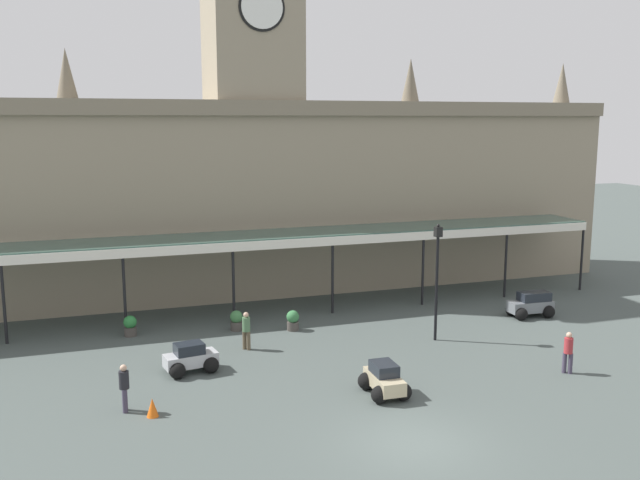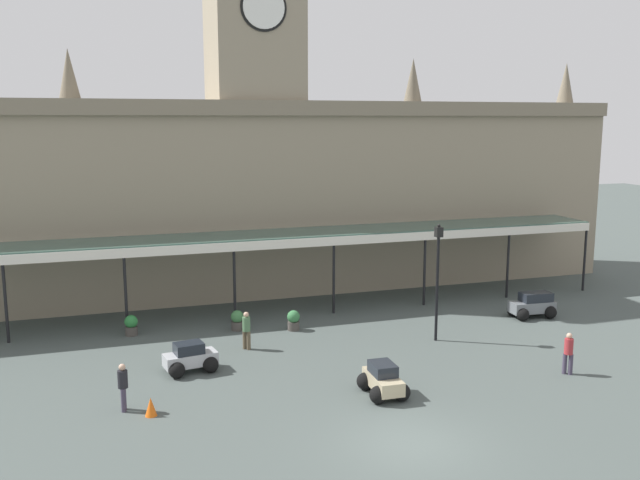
% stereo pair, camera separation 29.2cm
% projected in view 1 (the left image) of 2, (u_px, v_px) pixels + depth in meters
% --- Properties ---
extents(ground_plane, '(140.00, 140.00, 0.00)m').
position_uv_depth(ground_plane, '(414.00, 444.00, 21.37)').
color(ground_plane, '#46504D').
extents(station_building, '(43.34, 5.61, 19.44)m').
position_uv_depth(station_building, '(254.00, 183.00, 39.68)').
color(station_building, gray).
rests_on(station_building, ground).
extents(entrance_canopy, '(36.06, 3.26, 4.07)m').
position_uv_depth(entrance_canopy, '(277.00, 237.00, 35.48)').
color(entrance_canopy, '#38564C').
rests_on(entrance_canopy, ground).
extents(car_beige_sedan, '(1.56, 2.08, 1.19)m').
position_uv_depth(car_beige_sedan, '(384.00, 381.00, 25.09)').
color(car_beige_sedan, tan).
rests_on(car_beige_sedan, ground).
extents(car_grey_estate, '(2.29, 1.62, 1.27)m').
position_uv_depth(car_grey_estate, '(531.00, 306.00, 35.05)').
color(car_grey_estate, slate).
rests_on(car_grey_estate, ground).
extents(car_silver_sedan, '(2.16, 1.72, 1.19)m').
position_uv_depth(car_silver_sedan, '(191.00, 360.00, 27.33)').
color(car_silver_sedan, '#B2B5BA').
rests_on(car_silver_sedan, ground).
extents(pedestrian_crossing_forecourt, '(0.34, 0.34, 1.67)m').
position_uv_depth(pedestrian_crossing_forecourt, '(568.00, 351.00, 27.15)').
color(pedestrian_crossing_forecourt, '#3F384C').
rests_on(pedestrian_crossing_forecourt, ground).
extents(pedestrian_near_entrance, '(0.34, 0.39, 1.67)m').
position_uv_depth(pedestrian_near_entrance, '(124.00, 386.00, 23.58)').
color(pedestrian_near_entrance, '#3F384C').
rests_on(pedestrian_near_entrance, ground).
extents(pedestrian_beside_cars, '(0.34, 0.34, 1.67)m').
position_uv_depth(pedestrian_beside_cars, '(246.00, 329.00, 29.96)').
color(pedestrian_beside_cars, brown).
rests_on(pedestrian_beside_cars, ground).
extents(victorian_lamppost, '(0.30, 0.30, 5.31)m').
position_uv_depth(victorian_lamppost, '(437.00, 269.00, 30.85)').
color(victorian_lamppost, black).
rests_on(victorian_lamppost, ground).
extents(traffic_cone, '(0.40, 0.40, 0.65)m').
position_uv_depth(traffic_cone, '(152.00, 407.00, 23.26)').
color(traffic_cone, orange).
rests_on(traffic_cone, ground).
extents(planter_by_canopy, '(0.60, 0.60, 0.96)m').
position_uv_depth(planter_by_canopy, '(293.00, 320.00, 32.78)').
color(planter_by_canopy, '#47423D').
rests_on(planter_by_canopy, ground).
extents(planter_forecourt_centre, '(0.60, 0.60, 0.96)m').
position_uv_depth(planter_forecourt_centre, '(236.00, 320.00, 32.77)').
color(planter_forecourt_centre, '#47423D').
rests_on(planter_forecourt_centre, ground).
extents(planter_near_kerb, '(0.60, 0.60, 0.96)m').
position_uv_depth(planter_near_kerb, '(130.00, 326.00, 31.92)').
color(planter_near_kerb, '#47423D').
rests_on(planter_near_kerb, ground).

